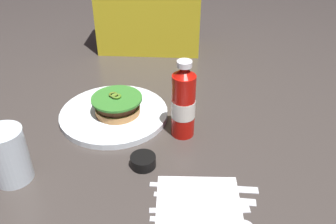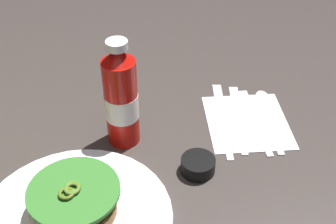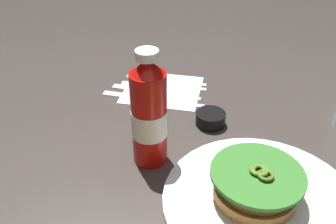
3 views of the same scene
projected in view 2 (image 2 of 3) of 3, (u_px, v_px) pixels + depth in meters
The scene contains 9 objects.
dinner_plate at pixel (75, 221), 0.64m from camera, with size 0.29×0.29×0.02m, color white.
burger_sandwich at pixel (75, 200), 0.63m from camera, with size 0.13×0.13×0.05m.
ketchup_bottle at pixel (121, 99), 0.74m from camera, with size 0.06×0.06×0.20m.
condiment_cup at pixel (198, 165), 0.73m from camera, with size 0.06×0.06×0.03m, color black.
napkin at pixel (247, 122), 0.83m from camera, with size 0.17×0.15×0.00m, color white.
spoon_utensil at pixel (268, 109), 0.86m from camera, with size 0.19×0.03×0.00m.
fork_utensil at pixel (252, 113), 0.85m from camera, with size 0.20×0.04×0.00m.
steak_knife at pixel (238, 112), 0.85m from camera, with size 0.20×0.03×0.00m.
butter_knife at pixel (222, 112), 0.85m from camera, with size 0.22×0.02×0.00m.
Camera 2 is at (-0.37, -0.04, 0.53)m, focal length 47.38 mm.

